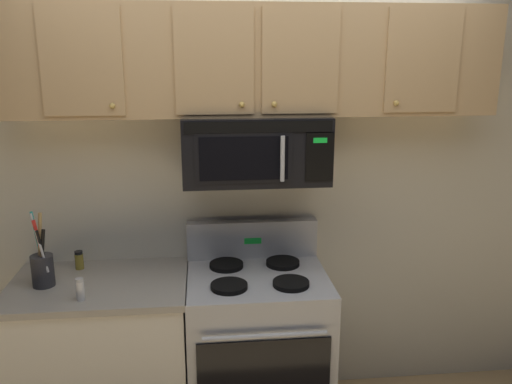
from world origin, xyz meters
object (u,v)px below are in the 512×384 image
(stove_range, at_px, (257,347))
(over_range_microwave, at_px, (255,148))
(spice_jar, at_px, (79,260))
(utensil_crock_charcoal, at_px, (42,266))
(salt_shaker, at_px, (80,289))

(stove_range, height_order, over_range_microwave, over_range_microwave)
(over_range_microwave, height_order, spice_jar, over_range_microwave)
(stove_range, height_order, utensil_crock_charcoal, utensil_crock_charcoal)
(utensil_crock_charcoal, height_order, spice_jar, utensil_crock_charcoal)
(stove_range, height_order, salt_shaker, stove_range)
(utensil_crock_charcoal, xyz_separation_m, spice_jar, (0.13, 0.21, -0.06))
(stove_range, xyz_separation_m, over_range_microwave, (-0.00, 0.12, 1.11))
(over_range_microwave, distance_m, spice_jar, 1.16)
(over_range_microwave, bearing_deg, utensil_crock_charcoal, -173.45)
(utensil_crock_charcoal, relative_size, salt_shaker, 3.53)
(utensil_crock_charcoal, distance_m, spice_jar, 0.25)
(utensil_crock_charcoal, relative_size, spice_jar, 3.83)
(salt_shaker, xyz_separation_m, spice_jar, (-0.09, 0.40, -0.00))
(stove_range, height_order, spice_jar, stove_range)
(over_range_microwave, relative_size, spice_jar, 7.35)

